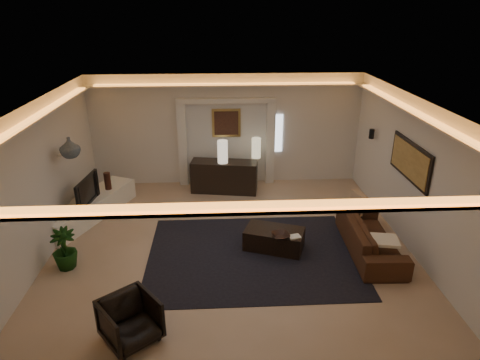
{
  "coord_description": "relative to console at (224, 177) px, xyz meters",
  "views": [
    {
      "loc": [
        -0.22,
        -7.07,
        4.48
      ],
      "look_at": [
        0.2,
        0.6,
        1.25
      ],
      "focal_mm": 31.3,
      "sensor_mm": 36.0,
      "label": 1
    }
  ],
  "objects": [
    {
      "name": "floor",
      "position": [
        0.08,
        -2.84,
        -0.4
      ],
      "size": [
        7.0,
        7.0,
        0.0
      ],
      "primitive_type": "plane",
      "color": "tan",
      "rests_on": "ground"
    },
    {
      "name": "ceiling",
      "position": [
        0.08,
        -2.84,
        2.5
      ],
      "size": [
        7.0,
        7.0,
        0.0
      ],
      "primitive_type": "plane",
      "rotation": [
        3.14,
        0.0,
        0.0
      ],
      "color": "white",
      "rests_on": "ground"
    },
    {
      "name": "wall_back",
      "position": [
        0.08,
        0.66,
        1.05
      ],
      "size": [
        7.0,
        0.0,
        7.0
      ],
      "primitive_type": "plane",
      "rotation": [
        1.57,
        0.0,
        0.0
      ],
      "color": "silver",
      "rests_on": "ground"
    },
    {
      "name": "wall_front",
      "position": [
        0.08,
        -6.34,
        1.05
      ],
      "size": [
        7.0,
        0.0,
        7.0
      ],
      "primitive_type": "plane",
      "rotation": [
        -1.57,
        0.0,
        0.0
      ],
      "color": "silver",
      "rests_on": "ground"
    },
    {
      "name": "wall_left",
      "position": [
        -3.42,
        -2.84,
        1.05
      ],
      "size": [
        0.0,
        7.0,
        7.0
      ],
      "primitive_type": "plane",
      "rotation": [
        1.57,
        0.0,
        1.57
      ],
      "color": "silver",
      "rests_on": "ground"
    },
    {
      "name": "wall_right",
      "position": [
        3.58,
        -2.84,
        1.05
      ],
      "size": [
        0.0,
        7.0,
        7.0
      ],
      "primitive_type": "plane",
      "rotation": [
        1.57,
        0.0,
        -1.57
      ],
      "color": "silver",
      "rests_on": "ground"
    },
    {
      "name": "cove_soffit",
      "position": [
        0.08,
        -2.84,
        2.22
      ],
      "size": [
        7.0,
        7.0,
        0.04
      ],
      "primitive_type": "cube",
      "color": "silver",
      "rests_on": "ceiling"
    },
    {
      "name": "daylight_slit",
      "position": [
        1.43,
        0.64,
        0.95
      ],
      "size": [
        0.25,
        0.03,
        1.0
      ],
      "primitive_type": "cube",
      "color": "white",
      "rests_on": "wall_back"
    },
    {
      "name": "area_rug",
      "position": [
        0.48,
        -3.04,
        -0.39
      ],
      "size": [
        4.0,
        3.0,
        0.01
      ],
      "primitive_type": "cube",
      "color": "black",
      "rests_on": "ground"
    },
    {
      "name": "pilaster_left",
      "position": [
        -1.07,
        0.56,
        0.7
      ],
      "size": [
        0.22,
        0.2,
        2.2
      ],
      "primitive_type": "cube",
      "color": "silver",
      "rests_on": "ground"
    },
    {
      "name": "pilaster_right",
      "position": [
        1.23,
        0.56,
        0.7
      ],
      "size": [
        0.22,
        0.2,
        2.2
      ],
      "primitive_type": "cube",
      "color": "silver",
      "rests_on": "ground"
    },
    {
      "name": "alcove_header",
      "position": [
        0.08,
        0.56,
        1.85
      ],
      "size": [
        2.52,
        0.2,
        0.12
      ],
      "primitive_type": "cube",
      "color": "silver",
      "rests_on": "wall_back"
    },
    {
      "name": "painting_frame",
      "position": [
        0.08,
        0.63,
        1.25
      ],
      "size": [
        0.74,
        0.04,
        0.74
      ],
      "primitive_type": "cube",
      "color": "tan",
      "rests_on": "wall_back"
    },
    {
      "name": "painting_canvas",
      "position": [
        0.08,
        0.6,
        1.25
      ],
      "size": [
        0.62,
        0.02,
        0.62
      ],
      "primitive_type": "cube",
      "color": "#4C2D1E",
      "rests_on": "wall_back"
    },
    {
      "name": "art_panel_frame",
      "position": [
        3.55,
        -2.54,
        1.3
      ],
      "size": [
        0.04,
        1.64,
        0.74
      ],
      "primitive_type": "cube",
      "color": "black",
      "rests_on": "wall_right"
    },
    {
      "name": "art_panel_gold",
      "position": [
        3.53,
        -2.54,
        1.3
      ],
      "size": [
        0.02,
        1.5,
        0.62
      ],
      "primitive_type": "cube",
      "color": "tan",
      "rests_on": "wall_right"
    },
    {
      "name": "wall_sconce",
      "position": [
        3.46,
        -0.64,
        1.28
      ],
      "size": [
        0.12,
        0.12,
        0.22
      ],
      "primitive_type": "cylinder",
      "color": "black",
      "rests_on": "wall_right"
    },
    {
      "name": "wall_niche",
      "position": [
        -3.36,
        -1.44,
        1.25
      ],
      "size": [
        0.1,
        0.55,
        0.04
      ],
      "primitive_type": "cube",
      "color": "silver",
      "rests_on": "wall_left"
    },
    {
      "name": "console",
      "position": [
        0.0,
        0.0,
        0.0
      ],
      "size": [
        1.73,
        0.78,
        0.83
      ],
      "primitive_type": "cube",
      "rotation": [
        0.0,
        0.0,
        -0.16
      ],
      "color": "black",
      "rests_on": "ground"
    },
    {
      "name": "lamp_left",
      "position": [
        -0.03,
        -0.06,
        0.69
      ],
      "size": [
        0.28,
        0.28,
        0.57
      ],
      "primitive_type": "cylinder",
      "rotation": [
        0.0,
        0.0,
        -0.12
      ],
      "color": "beige",
      "rests_on": "console"
    },
    {
      "name": "lamp_right",
      "position": [
        0.83,
        0.26,
        0.69
      ],
      "size": [
        0.25,
        0.25,
        0.52
      ],
      "primitive_type": "cylinder",
      "rotation": [
        0.0,
        0.0,
        -0.08
      ],
      "color": "beige",
      "rests_on": "console"
    },
    {
      "name": "media_ledge",
      "position": [
        -3.07,
        -1.28,
        -0.18
      ],
      "size": [
        1.66,
        2.68,
        0.49
      ],
      "primitive_type": "cube",
      "rotation": [
        0.0,
        0.0,
        -0.41
      ],
      "color": "white",
      "rests_on": "ground"
    },
    {
      "name": "tv",
      "position": [
        -3.07,
        -1.56,
        0.36
      ],
      "size": [
        1.09,
        0.27,
        0.62
      ],
      "primitive_type": "imported",
      "rotation": [
        0.0,
        0.0,
        1.45
      ],
      "color": "black",
      "rests_on": "media_ledge"
    },
    {
      "name": "figurine",
      "position": [
        -2.74,
        -0.77,
        0.24
      ],
      "size": [
        0.19,
        0.19,
        0.41
      ],
      "primitive_type": "cylinder",
      "rotation": [
        0.0,
        0.0,
        -0.36
      ],
      "color": "#412117",
      "rests_on": "media_ledge"
    },
    {
      "name": "ginger_jar",
      "position": [
        -3.07,
        -1.89,
        1.48
      ],
      "size": [
        0.5,
        0.5,
        0.41
      ],
      "primitive_type": "imported",
      "rotation": [
        0.0,
        0.0,
        0.31
      ],
      "color": "slate",
      "rests_on": "wall_niche"
    },
    {
      "name": "plant",
      "position": [
        -2.97,
        -3.26,
        -0.01
      ],
      "size": [
        0.54,
        0.54,
        0.78
      ],
      "primitive_type": "imported",
      "rotation": [
        0.0,
        0.0,
        0.25
      ],
      "color": "black",
      "rests_on": "ground"
    },
    {
      "name": "sofa",
      "position": [
        2.78,
        -3.0,
        -0.09
      ],
      "size": [
        2.18,
        0.92,
        0.63
      ],
      "primitive_type": "imported",
      "rotation": [
        0.0,
        0.0,
        1.53
      ],
      "color": "#5B2F1D",
      "rests_on": "ground"
    },
    {
      "name": "throw_blanket",
      "position": [
        2.81,
        -3.53,
        0.15
      ],
      "size": [
        0.6,
        0.52,
        0.06
      ],
      "primitive_type": "cube",
      "rotation": [
        0.0,
        0.0,
        -0.18
      ],
      "color": "white",
      "rests_on": "sofa"
    },
    {
      "name": "throw_pillow",
      "position": [
        2.85,
        -1.96,
        0.15
      ],
      "size": [
        0.23,
        0.47,
        0.45
      ],
      "primitive_type": "cube",
      "rotation": [
        0.0,
        0.0,
        0.23
      ],
      "color": "tan",
      "rests_on": "sofa"
    },
    {
      "name": "coffee_table",
      "position": [
        0.93,
        -2.81,
        -0.2
      ],
      "size": [
        1.27,
        0.97,
        0.42
      ],
      "primitive_type": "cube",
      "rotation": [
        0.0,
        0.0,
        -0.35
      ],
      "color": "black",
      "rests_on": "ground"
    },
    {
      "name": "bowl",
      "position": [
        1.0,
        -3.11,
        0.05
      ],
      "size": [
        0.4,
        0.4,
        0.09
      ],
      "primitive_type": "imported",
      "rotation": [
        0.0,
        0.0,
        0.17
      ],
      "color": "black",
      "rests_on": "coffee_table"
    },
    {
      "name": "magazine",
      "position": [
        1.26,
        -3.11,
        0.02
      ],
      "size": [
        0.26,
        0.22,
        0.03
      ],
      "primitive_type": "cube",
      "rotation": [
        0.0,
        0.0,
        0.25
      ],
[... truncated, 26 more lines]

